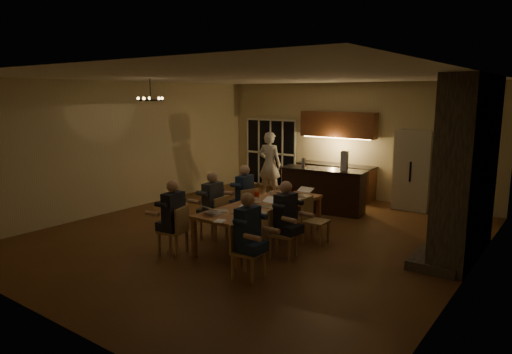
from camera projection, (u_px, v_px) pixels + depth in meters
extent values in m
plane|color=brown|center=(257.00, 235.00, 9.45)|extent=(9.00, 9.00, 0.00)
cube|color=tan|center=(352.00, 141.00, 12.76)|extent=(8.00, 0.04, 3.20)
cube|color=tan|center=(128.00, 146.00, 11.49)|extent=(0.04, 9.00, 3.20)
cube|color=tan|center=(473.00, 180.00, 6.83)|extent=(0.04, 9.00, 3.20)
cube|color=white|center=(257.00, 76.00, 8.87)|extent=(8.00, 9.00, 0.04)
cube|color=black|center=(271.00, 153.00, 14.38)|extent=(1.86, 0.08, 2.10)
cube|color=#5F564A|center=(468.00, 168.00, 7.97)|extent=(0.58, 2.50, 3.20)
cube|color=beige|center=(415.00, 170.00, 11.47)|extent=(0.90, 0.68, 2.00)
cube|color=#BB754A|center=(262.00, 223.00, 8.99)|extent=(1.10, 2.95, 0.75)
cube|color=black|center=(323.00, 190.00, 11.26)|extent=(2.16, 0.94, 1.08)
imported|color=silver|center=(270.00, 164.00, 12.87)|extent=(0.74, 0.55, 1.86)
torus|color=black|center=(151.00, 100.00, 9.70)|extent=(0.56, 0.56, 0.03)
cylinder|color=silver|center=(250.00, 206.00, 8.58)|extent=(0.09, 0.09, 0.10)
cylinder|color=silver|center=(285.00, 197.00, 9.33)|extent=(0.08, 0.08, 0.10)
cylinder|color=silver|center=(271.00, 193.00, 9.68)|extent=(0.09, 0.09, 0.10)
cylinder|color=#B61E0C|center=(237.00, 218.00, 7.70)|extent=(0.08, 0.08, 0.12)
cylinder|color=#B61E0C|center=(257.00, 195.00, 9.51)|extent=(0.10, 0.10, 0.12)
cylinder|color=#B2B2B7|center=(243.00, 209.00, 8.32)|extent=(0.06, 0.06, 0.12)
cylinder|color=#3F0F0C|center=(293.00, 189.00, 10.11)|extent=(0.06, 0.06, 0.12)
cylinder|color=silver|center=(261.00, 213.00, 8.25)|extent=(0.24, 0.24, 0.02)
cylinder|color=silver|center=(221.00, 211.00, 8.38)|extent=(0.24, 0.24, 0.02)
cylinder|color=silver|center=(299.00, 200.00, 9.29)|extent=(0.25, 0.25, 0.02)
cube|color=white|center=(220.00, 221.00, 7.72)|extent=(0.23, 0.27, 0.01)
cylinder|color=#99999E|center=(303.00, 163.00, 11.34)|extent=(0.08, 0.08, 0.24)
cube|color=silver|center=(344.00, 161.00, 10.88)|extent=(0.16, 0.16, 0.46)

